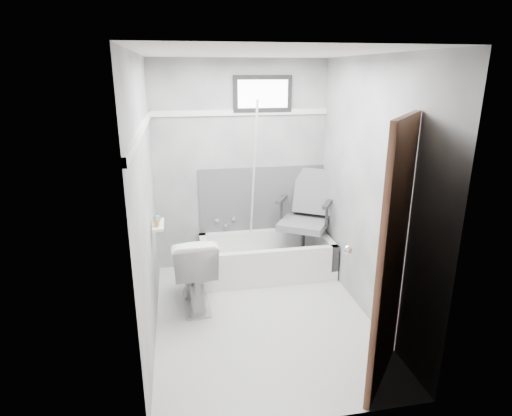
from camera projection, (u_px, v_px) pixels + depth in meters
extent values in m
plane|color=silver|center=(263.00, 318.00, 4.11)|extent=(2.60, 2.60, 0.00)
plane|color=silver|center=(264.00, 53.00, 3.37)|extent=(2.60, 2.60, 0.00)
cube|color=slate|center=(241.00, 167.00, 4.96)|extent=(2.00, 0.02, 2.40)
cube|color=slate|center=(307.00, 260.00, 2.52)|extent=(2.00, 0.02, 2.40)
cube|color=slate|center=(146.00, 205.00, 3.56)|extent=(0.02, 2.60, 2.40)
cube|color=slate|center=(370.00, 193.00, 3.91)|extent=(0.02, 2.60, 2.40)
imported|color=white|center=(194.00, 270.00, 4.25)|extent=(0.46, 0.78, 0.75)
cube|color=#4C4C4F|center=(262.00, 199.00, 5.11)|extent=(1.50, 0.02, 0.78)
cube|color=white|center=(241.00, 113.00, 4.75)|extent=(2.00, 0.02, 0.06)
cube|color=white|center=(142.00, 130.00, 3.38)|extent=(0.02, 2.60, 0.06)
cylinder|color=silver|center=(253.00, 184.00, 4.79)|extent=(0.02, 0.52, 1.89)
cube|color=white|center=(158.00, 225.00, 3.97)|extent=(0.10, 0.32, 0.02)
imported|color=#9D834E|center=(156.00, 221.00, 3.88)|extent=(0.05, 0.05, 0.10)
imported|color=slate|center=(157.00, 217.00, 4.01)|extent=(0.10, 0.10, 0.10)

